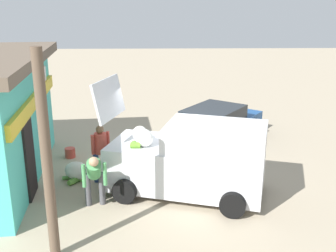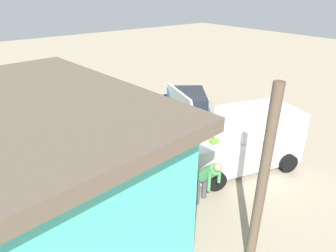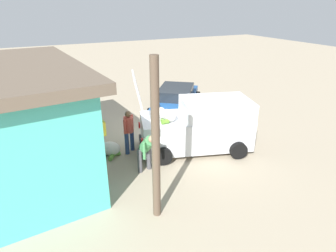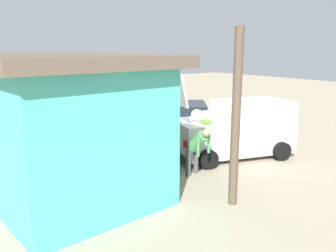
% 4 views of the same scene
% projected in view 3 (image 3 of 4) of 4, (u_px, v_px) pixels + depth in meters
% --- Properties ---
extents(ground_plane, '(60.00, 60.00, 0.00)m').
position_uv_depth(ground_plane, '(159.00, 130.00, 12.34)').
color(ground_plane, tan).
extents(storefront_bar, '(6.92, 4.65, 3.45)m').
position_uv_depth(storefront_bar, '(14.00, 123.00, 8.46)').
color(storefront_bar, '#4CC6B7').
rests_on(storefront_bar, ground_plane).
extents(delivery_van, '(2.99, 4.44, 2.88)m').
position_uv_depth(delivery_van, '(199.00, 125.00, 10.42)').
color(delivery_van, silver).
rests_on(delivery_van, ground_plane).
extents(parked_sedan, '(4.66, 4.08, 1.23)m').
position_uv_depth(parked_sedan, '(176.00, 100.00, 14.26)').
color(parked_sedan, '#1E4C8C').
rests_on(parked_sedan, ground_plane).
extents(vendor_standing, '(0.48, 0.48, 1.58)m').
position_uv_depth(vendor_standing, '(129.00, 129.00, 10.16)').
color(vendor_standing, navy).
rests_on(vendor_standing, ground_plane).
extents(customer_bending, '(0.73, 0.60, 1.43)m').
position_uv_depth(customer_bending, '(147.00, 149.00, 8.88)').
color(customer_bending, '#4C4C51').
rests_on(customer_bending, ground_plane).
extents(unloaded_banana_pile, '(0.95, 0.94, 0.49)m').
position_uv_depth(unloaded_banana_pile, '(110.00, 149.00, 10.23)').
color(unloaded_banana_pile, silver).
rests_on(unloaded_banana_pile, ground_plane).
extents(paint_bucket, '(0.32, 0.32, 0.31)m').
position_uv_depth(paint_bucket, '(86.00, 136.00, 11.41)').
color(paint_bucket, '#BF3F33').
rests_on(paint_bucket, ground_plane).
extents(utility_pole, '(0.20, 0.20, 4.06)m').
position_uv_depth(utility_pole, '(156.00, 144.00, 6.63)').
color(utility_pole, brown).
rests_on(utility_pole, ground_plane).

